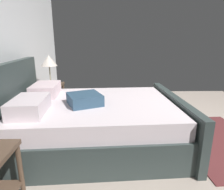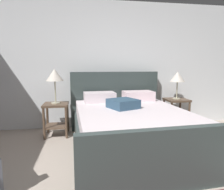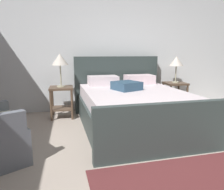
{
  "view_description": "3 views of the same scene",
  "coord_description": "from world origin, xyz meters",
  "px_view_note": "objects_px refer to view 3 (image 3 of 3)",
  "views": [
    {
      "loc": [
        -2.54,
        1.53,
        1.44
      ],
      "look_at": [
        -0.04,
        1.48,
        0.73
      ],
      "focal_mm": 31.3,
      "sensor_mm": 36.0,
      "label": 1
    },
    {
      "loc": [
        -0.75,
        -1.16,
        1.27
      ],
      "look_at": [
        -0.35,
        1.38,
        0.9
      ],
      "focal_mm": 31.88,
      "sensor_mm": 36.0,
      "label": 2
    },
    {
      "loc": [
        -1.05,
        -1.69,
        1.25
      ],
      "look_at": [
        -0.44,
        1.37,
        0.63
      ],
      "focal_mm": 34.94,
      "sensor_mm": 36.0,
      "label": 3
    }
  ],
  "objects_px": {
    "bed": "(133,107)",
    "table_lamp_left": "(60,60)",
    "table_lamp_right": "(176,62)",
    "nightstand_right": "(175,91)",
    "nightstand_left": "(62,97)"
  },
  "relations": [
    {
      "from": "nightstand_left",
      "to": "table_lamp_left",
      "type": "bearing_deg",
      "value": 104.04
    },
    {
      "from": "table_lamp_right",
      "to": "table_lamp_left",
      "type": "relative_size",
      "value": 0.9
    },
    {
      "from": "table_lamp_right",
      "to": "nightstand_right",
      "type": "bearing_deg",
      "value": 180.0
    },
    {
      "from": "nightstand_left",
      "to": "table_lamp_left",
      "type": "xyz_separation_m",
      "value": [
        -0.0,
        0.0,
        0.7
      ]
    },
    {
      "from": "table_lamp_right",
      "to": "table_lamp_left",
      "type": "distance_m",
      "value": 2.42
    },
    {
      "from": "bed",
      "to": "table_lamp_right",
      "type": "height_order",
      "value": "same"
    },
    {
      "from": "table_lamp_left",
      "to": "table_lamp_right",
      "type": "bearing_deg",
      "value": 3.21
    },
    {
      "from": "bed",
      "to": "table_lamp_left",
      "type": "xyz_separation_m",
      "value": [
        -1.21,
        0.77,
        0.76
      ]
    },
    {
      "from": "table_lamp_right",
      "to": "nightstand_left",
      "type": "distance_m",
      "value": 2.51
    },
    {
      "from": "nightstand_left",
      "to": "bed",
      "type": "bearing_deg",
      "value": -32.52
    },
    {
      "from": "nightstand_right",
      "to": "nightstand_left",
      "type": "bearing_deg",
      "value": -176.79
    },
    {
      "from": "bed",
      "to": "table_lamp_left",
      "type": "relative_size",
      "value": 3.82
    },
    {
      "from": "bed",
      "to": "table_lamp_right",
      "type": "bearing_deg",
      "value": 36.68
    },
    {
      "from": "nightstand_right",
      "to": "table_lamp_right",
      "type": "distance_m",
      "value": 0.64
    },
    {
      "from": "nightstand_right",
      "to": "nightstand_left",
      "type": "distance_m",
      "value": 2.42
    }
  ]
}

